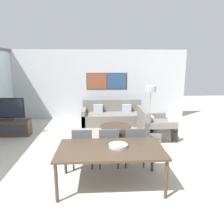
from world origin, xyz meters
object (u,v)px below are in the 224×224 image
Objects in this scene: dining_chair_centre at (109,145)px; floor_lamp at (151,91)px; sofa_side at (153,127)px; coffee_table at (115,128)px; dining_chair_right at (134,144)px; fruit_bowl at (118,145)px; tv_console at (9,128)px; television at (7,109)px; sofa_main at (113,116)px; dining_chair_left at (83,145)px; dining_table at (111,151)px.

floor_lamp reaches higher than dining_chair_centre.
sofa_side is 1.39× the size of coffee_table.
dining_chair_right is 2.55× the size of fruit_bowl.
floor_lamp reaches higher than coffee_table.
fruit_bowl is at bearing 153.83° from sofa_side.
coffee_table is at bearing 88.46° from sofa_side.
tv_console is 1.48× the size of dining_chair_centre.
sofa_main is at bearing 19.90° from television.
television is at bearing 137.43° from dining_chair_left.
sofa_side is at bearing 53.82° from dining_chair_centre.
tv_console is 3.78× the size of fruit_bowl.
dining_chair_centre is (3.10, -2.33, 0.26)m from tv_console.
dining_chair_centre is (0.57, -0.01, 0.00)m from dining_chair_left.
coffee_table is at bearing 83.89° from dining_table.
tv_console is at bearing -164.79° from floor_lamp.
sofa_side is (1.19, -1.51, 0.00)m from sofa_main.
tv_console is at bearing 135.16° from dining_table.
floor_lamp is at bearing 64.02° from dining_chair_centre.
dining_chair_left reaches higher than sofa_main.
sofa_main reaches higher than dining_table.
television is 5.07m from floor_lamp.
coffee_table is (3.40, -0.25, 0.00)m from tv_console.
tv_console is 3.62m from sofa_main.
dining_chair_right reaches higher than fruit_bowl.
dining_table is 0.97m from dining_chair_left.
floor_lamp is (1.21, 3.63, 0.72)m from dining_chair_right.
sofa_side is 2.91m from dining_chair_left.
television reaches higher than dining_chair_centre.
coffee_table is at bearing 86.76° from fruit_bowl.
tv_console is at bearing 147.86° from dining_chair_right.
floor_lamp reaches higher than dining_chair_left.
sofa_side is (4.59, -0.28, 0.02)m from tv_console.
dining_chair_left is (-0.57, 0.76, -0.17)m from dining_table.
tv_console is 4.47m from fruit_bowl.
coffee_table is at bearing 97.49° from dining_chair_right.
dining_chair_left and dining_chair_centre have the same top height.
dining_chair_centre is (-1.50, -2.05, 0.24)m from sofa_side.
dining_chair_centre is at bearing -115.98° from floor_lamp.
dining_chair_right reaches higher than tv_console.
fruit_bowl is at bearing -120.47° from dining_chair_right.
floor_lamp is (4.88, 1.33, 0.37)m from television.
dining_chair_right is (-0.92, -2.02, 0.24)m from sofa_side.
sofa_main is 2.54× the size of dining_chair_right.
fruit_bowl is (0.72, -0.71, 0.26)m from dining_chair_left.
sofa_main is 6.46× the size of fruit_bowl.
dining_chair_right is at bearing 59.53° from fruit_bowl.
dining_chair_centre is 0.57m from dining_chair_right.
floor_lamp reaches higher than sofa_main.
fruit_bowl is (3.24, -3.03, -0.09)m from television.
television is 0.76× the size of floor_lamp.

